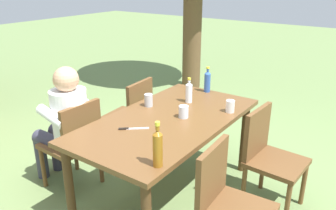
% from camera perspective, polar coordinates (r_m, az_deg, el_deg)
% --- Properties ---
extents(ground_plane, '(24.00, 24.00, 0.00)m').
position_cam_1_polar(ground_plane, '(3.27, -0.00, -14.63)').
color(ground_plane, '#6B844C').
extents(dining_table, '(1.73, 0.93, 0.77)m').
position_cam_1_polar(dining_table, '(2.93, -0.00, -3.83)').
color(dining_table, brown).
rests_on(dining_table, ground_plane).
extents(chair_far_left, '(0.45, 0.45, 0.87)m').
position_cam_1_polar(chair_far_left, '(3.23, -15.31, -5.83)').
color(chair_far_left, brown).
rests_on(chair_far_left, ground_plane).
extents(chair_near_left, '(0.46, 0.46, 0.87)m').
position_cam_1_polar(chair_near_left, '(2.40, 9.86, -15.57)').
color(chair_near_left, brown).
rests_on(chair_near_left, ground_plane).
extents(chair_far_right, '(0.47, 0.47, 0.87)m').
position_cam_1_polar(chair_far_right, '(3.72, -6.10, -1.48)').
color(chair_far_right, brown).
rests_on(chair_far_right, ground_plane).
extents(chair_near_right, '(0.47, 0.47, 0.87)m').
position_cam_1_polar(chair_near_right, '(3.03, 16.45, -7.82)').
color(chair_near_right, brown).
rests_on(chair_near_right, ground_plane).
extents(person_in_white_shirt, '(0.47, 0.61, 1.18)m').
position_cam_1_polar(person_in_white_shirt, '(3.24, -16.81, -2.63)').
color(person_in_white_shirt, white).
rests_on(person_in_white_shirt, ground_plane).
extents(bottle_amber, '(0.06, 0.06, 0.31)m').
position_cam_1_polar(bottle_amber, '(2.14, -1.73, -7.10)').
color(bottle_amber, '#996019').
rests_on(bottle_amber, dining_table).
extents(bottle_clear, '(0.06, 0.06, 0.24)m').
position_cam_1_polar(bottle_clear, '(3.22, 3.52, 2.22)').
color(bottle_clear, white).
rests_on(bottle_clear, dining_table).
extents(bottle_blue, '(0.06, 0.06, 0.27)m').
position_cam_1_polar(bottle_blue, '(3.53, 6.60, 4.00)').
color(bottle_blue, '#2D56A3').
rests_on(bottle_blue, dining_table).
extents(cup_glass, '(0.08, 0.08, 0.10)m').
position_cam_1_polar(cup_glass, '(2.89, 2.62, -1.14)').
color(cup_glass, silver).
rests_on(cup_glass, dining_table).
extents(cup_steel, '(0.08, 0.08, 0.12)m').
position_cam_1_polar(cup_steel, '(3.14, -3.27, 0.80)').
color(cup_steel, '#B2B7BC').
rests_on(cup_steel, dining_table).
extents(cup_white, '(0.08, 0.08, 0.11)m').
position_cam_1_polar(cup_white, '(3.05, 10.36, -0.21)').
color(cup_white, white).
rests_on(cup_white, dining_table).
extents(table_knife, '(0.17, 0.19, 0.01)m').
position_cam_1_polar(table_knife, '(2.71, -6.13, -3.94)').
color(table_knife, silver).
rests_on(table_knife, dining_table).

